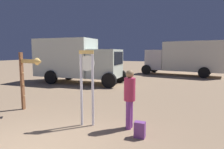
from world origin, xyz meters
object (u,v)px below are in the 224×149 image
(person_near_clock, at_px, (130,96))
(box_truck_near, at_px, (75,59))
(standing_clock, at_px, (87,80))
(backpack, at_px, (140,130))
(box_truck_far, at_px, (185,57))
(arrow_sign, at_px, (29,72))

(person_near_clock, relative_size, box_truck_near, 0.26)
(standing_clock, distance_m, person_near_clock, 1.29)
(backpack, distance_m, box_truck_far, 14.03)
(box_truck_far, bearing_deg, arrow_sign, -110.42)
(backpack, bearing_deg, box_truck_near, 132.85)
(backpack, height_order, box_truck_far, box_truck_far)
(backpack, xyz_separation_m, box_truck_far, (0.77, 13.94, 1.45))
(standing_clock, distance_m, backpack, 1.98)
(box_truck_far, bearing_deg, backpack, -93.16)
(box_truck_near, bearing_deg, standing_clock, -54.55)
(arrow_sign, xyz_separation_m, backpack, (4.19, -0.63, -1.23))
(arrow_sign, height_order, box_truck_far, box_truck_far)
(backpack, bearing_deg, standing_clock, 172.12)
(standing_clock, relative_size, arrow_sign, 1.03)
(box_truck_near, height_order, box_truck_far, box_truck_far)
(person_near_clock, bearing_deg, standing_clock, -168.42)
(standing_clock, height_order, person_near_clock, standing_clock)
(standing_clock, height_order, box_truck_near, box_truck_near)
(standing_clock, distance_m, box_truck_far, 13.92)
(arrow_sign, bearing_deg, box_truck_far, 69.58)
(arrow_sign, xyz_separation_m, box_truck_far, (4.96, 13.31, 0.23))
(arrow_sign, height_order, backpack, arrow_sign)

